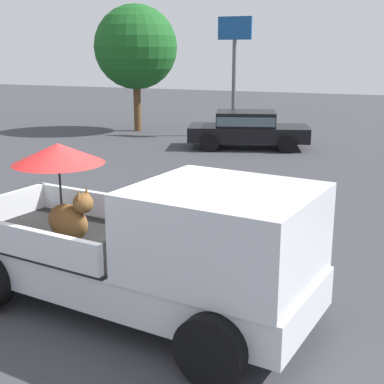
# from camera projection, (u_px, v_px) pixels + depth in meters

# --- Properties ---
(ground_plane) EXTENTS (80.00, 80.00, 0.00)m
(ground_plane) POSITION_uv_depth(u_px,v_px,m) (133.00, 308.00, 7.45)
(ground_plane) COLOR #38383D
(pickup_truck_main) EXTENTS (5.26, 2.81, 2.24)m
(pickup_truck_main) POSITION_uv_depth(u_px,v_px,m) (157.00, 248.00, 6.99)
(pickup_truck_main) COLOR black
(pickup_truck_main) RESTS_ON ground
(parked_sedan_far) EXTENTS (4.63, 2.94, 1.33)m
(parked_sedan_far) POSITION_uv_depth(u_px,v_px,m) (247.00, 128.00, 19.55)
(parked_sedan_far) COLOR black
(parked_sedan_far) RESTS_ON ground
(motel_sign) EXTENTS (1.40, 0.16, 4.78)m
(motel_sign) POSITION_uv_depth(u_px,v_px,m) (234.00, 52.00, 21.80)
(motel_sign) COLOR #59595B
(motel_sign) RESTS_ON ground
(tree_by_lot) EXTENTS (3.57, 3.57, 5.38)m
(tree_by_lot) POSITION_uv_depth(u_px,v_px,m) (136.00, 47.00, 23.02)
(tree_by_lot) COLOR brown
(tree_by_lot) RESTS_ON ground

